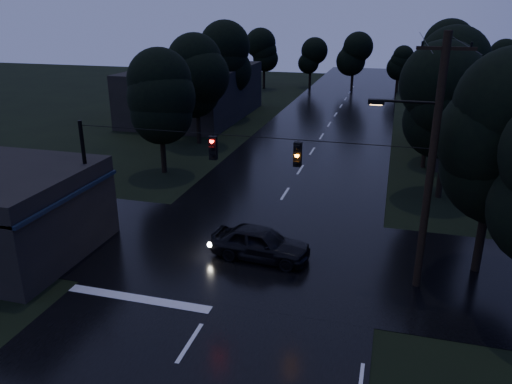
% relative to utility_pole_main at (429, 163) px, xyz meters
% --- Properties ---
extents(main_road, '(12.00, 120.00, 0.02)m').
position_rel_utility_pole_main_xyz_m(main_road, '(-7.41, 19.00, -5.26)').
color(main_road, black).
rests_on(main_road, ground).
extents(cross_street, '(60.00, 9.00, 0.02)m').
position_rel_utility_pole_main_xyz_m(cross_street, '(-7.41, 1.00, -5.26)').
color(cross_street, black).
rests_on(cross_street, ground).
extents(building_far_right, '(10.00, 14.00, 4.40)m').
position_rel_utility_pole_main_xyz_m(building_far_right, '(6.59, 23.00, -3.06)').
color(building_far_right, black).
rests_on(building_far_right, ground).
extents(building_far_left, '(10.00, 16.00, 5.00)m').
position_rel_utility_pole_main_xyz_m(building_far_left, '(-21.41, 29.00, -2.76)').
color(building_far_left, black).
rests_on(building_far_left, ground).
extents(utility_pole_main, '(3.50, 0.30, 10.00)m').
position_rel_utility_pole_main_xyz_m(utility_pole_main, '(0.00, 0.00, 0.00)').
color(utility_pole_main, black).
rests_on(utility_pole_main, ground).
extents(utility_pole_far, '(2.00, 0.30, 7.50)m').
position_rel_utility_pole_main_xyz_m(utility_pole_far, '(0.89, 17.00, -1.38)').
color(utility_pole_far, black).
rests_on(utility_pole_far, ground).
extents(anchor_pole_left, '(0.18, 0.18, 6.00)m').
position_rel_utility_pole_main_xyz_m(anchor_pole_left, '(-14.91, 0.00, -2.26)').
color(anchor_pole_left, black).
rests_on(anchor_pole_left, ground).
extents(span_signals, '(15.00, 0.37, 1.12)m').
position_rel_utility_pole_main_xyz_m(span_signals, '(-6.85, -0.01, -0.01)').
color(span_signals, black).
rests_on(span_signals, ground).
extents(tree_corner_near, '(4.48, 4.48, 9.44)m').
position_rel_utility_pole_main_xyz_m(tree_corner_near, '(2.59, 2.00, 0.74)').
color(tree_corner_near, black).
rests_on(tree_corner_near, ground).
extents(tree_left_a, '(3.92, 3.92, 8.26)m').
position_rel_utility_pole_main_xyz_m(tree_left_a, '(-16.41, 11.00, -0.02)').
color(tree_left_a, black).
rests_on(tree_left_a, ground).
extents(tree_left_b, '(4.20, 4.20, 8.85)m').
position_rel_utility_pole_main_xyz_m(tree_left_b, '(-17.01, 19.00, 0.36)').
color(tree_left_b, black).
rests_on(tree_left_b, ground).
extents(tree_left_c, '(4.48, 4.48, 9.44)m').
position_rel_utility_pole_main_xyz_m(tree_left_c, '(-17.61, 29.00, 0.74)').
color(tree_left_c, black).
rests_on(tree_left_c, ground).
extents(tree_right_a, '(4.20, 4.20, 8.85)m').
position_rel_utility_pole_main_xyz_m(tree_right_a, '(1.59, 11.00, 0.36)').
color(tree_right_a, black).
rests_on(tree_right_a, ground).
extents(tree_right_b, '(4.48, 4.48, 9.44)m').
position_rel_utility_pole_main_xyz_m(tree_right_b, '(2.19, 19.00, 0.74)').
color(tree_right_b, black).
rests_on(tree_right_b, ground).
extents(tree_right_c, '(4.76, 4.76, 10.03)m').
position_rel_utility_pole_main_xyz_m(tree_right_c, '(2.79, 29.00, 1.11)').
color(tree_right_c, black).
rests_on(tree_right_c, ground).
extents(car, '(4.64, 2.18, 1.54)m').
position_rel_utility_pole_main_xyz_m(car, '(-6.69, 0.57, -4.49)').
color(car, black).
rests_on(car, ground).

